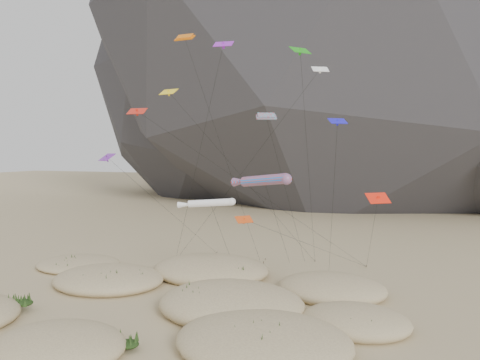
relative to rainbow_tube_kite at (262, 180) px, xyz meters
The scene contains 9 objects.
ground 16.55m from the rainbow_tube_kite, 122.84° to the right, with size 500.00×500.00×0.00m, color #CCB789.
dunes 14.44m from the rainbow_tube_kite, 144.55° to the right, with size 47.56×35.36×3.56m.
dune_grass 13.86m from the rainbow_tube_kite, 141.96° to the right, with size 40.18×26.53×1.47m.
kite_stakes 19.21m from the rainbow_tube_kite, 104.24° to the left, with size 25.66×7.64×0.30m.
rainbow_tube_kite is the anchor object (origin of this frame).
white_tube_kite 7.91m from the rainbow_tube_kite, 164.02° to the left, with size 6.81×10.02×10.20m.
orange_parafoil 20.27m from the rainbow_tube_kite, 155.94° to the left, with size 7.80×10.50×29.52m.
multi_parafoil 7.89m from the rainbow_tube_kite, 99.82° to the left, with size 3.04×14.23×19.79m.
delta_kites 7.84m from the rainbow_tube_kite, 148.53° to the left, with size 34.55×21.23×27.19m.
Camera 1 is at (20.01, -37.43, 15.53)m, focal length 35.00 mm.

